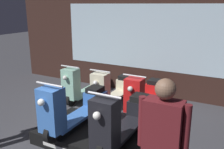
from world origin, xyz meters
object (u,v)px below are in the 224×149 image
scooter_display_right (123,119)px  scooter_backrow_1 (112,89)px  scooter_backrow_2 (144,95)px  person_right_browsing (162,140)px  scooter_backrow_0 (85,84)px  scooter_display_left (74,107)px

scooter_display_right → scooter_backrow_1: bearing=122.7°
scooter_backrow_2 → person_right_browsing: (1.26, -2.74, 0.60)m
scooter_backrow_0 → scooter_backrow_1: size_ratio=1.00×
scooter_display_left → scooter_backrow_0: 2.08m
scooter_backrow_1 → scooter_backrow_2: size_ratio=1.00×
person_right_browsing → scooter_display_right: bearing=134.7°
person_right_browsing → scooter_display_left: bearing=153.7°
scooter_display_left → scooter_backrow_2: 1.93m
scooter_backrow_0 → person_right_browsing: size_ratio=1.04×
scooter_backrow_0 → scooter_backrow_1: (0.82, 0.00, 0.00)m
scooter_backrow_1 → scooter_backrow_2: (0.82, 0.00, 0.00)m
scooter_display_left → scooter_display_right: (0.97, 0.00, 0.00)m
scooter_display_right → scooter_backrow_0: scooter_display_right is taller
scooter_backrow_0 → person_right_browsing: (2.91, -2.74, 0.60)m
scooter_backrow_2 → scooter_backrow_0: bearing=180.0°
scooter_display_right → scooter_backrow_2: bearing=100.5°
scooter_backrow_0 → person_right_browsing: 4.04m
scooter_display_right → scooter_backrow_2: 1.85m
scooter_display_right → scooter_backrow_2: scooter_display_right is taller
scooter_display_left → person_right_browsing: (1.90, -0.94, 0.36)m
scooter_backrow_0 → scooter_display_left: bearing=-60.7°
scooter_backrow_0 → scooter_backrow_2: (1.64, 0.00, 0.00)m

